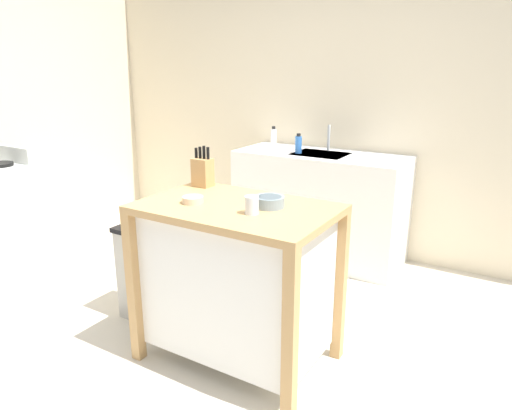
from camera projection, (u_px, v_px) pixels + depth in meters
ground_plane at (213, 362)px, 2.68m from camera, size 6.24×6.24×0.00m
wall_back at (355, 103)px, 4.02m from camera, size 5.24×0.10×2.60m
wall_left at (22, 102)px, 4.22m from camera, size 0.10×2.70×2.60m
kitchen_island at (237, 276)px, 2.59m from camera, size 1.03×0.66×0.91m
knife_block at (203, 171)px, 2.83m from camera, size 0.11×0.09×0.25m
bowl_stoneware_deep at (193, 199)px, 2.51m from camera, size 0.11×0.11×0.04m
bowl_ceramic_small at (270, 202)px, 2.43m from camera, size 0.15×0.15×0.06m
drinking_cup at (252, 205)px, 2.32m from camera, size 0.07×0.07×0.09m
trash_bin at (149, 272)px, 3.09m from camera, size 0.36×0.28×0.63m
sink_counter at (319, 205)px, 4.05m from camera, size 1.42×0.60×0.91m
sink_faucet at (329, 138)px, 4.00m from camera, size 0.02×0.02×0.22m
bottle_hand_soap at (298, 144)px, 3.90m from camera, size 0.06×0.06×0.16m
bottle_spray_cleaner at (274, 138)px, 4.16m from camera, size 0.05×0.05×0.19m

